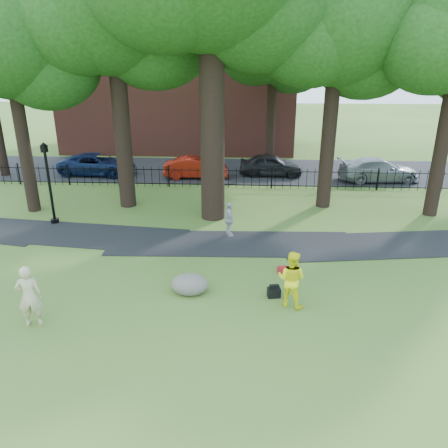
# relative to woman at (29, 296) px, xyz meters

# --- Properties ---
(ground) EXTENTS (120.00, 120.00, 0.00)m
(ground) POSITION_rel_woman_xyz_m (4.43, 2.17, -0.94)
(ground) COLOR #3B6122
(ground) RESTS_ON ground
(footpath) EXTENTS (36.07, 3.85, 0.03)m
(footpath) POSITION_rel_woman_xyz_m (5.43, 6.07, -0.94)
(footpath) COLOR black
(footpath) RESTS_ON ground
(street) EXTENTS (80.00, 7.00, 0.02)m
(street) POSITION_rel_woman_xyz_m (4.43, 18.17, -0.94)
(street) COLOR black
(street) RESTS_ON ground
(iron_fence) EXTENTS (44.00, 0.04, 1.20)m
(iron_fence) POSITION_rel_woman_xyz_m (4.43, 14.17, -0.34)
(iron_fence) COLOR black
(iron_fence) RESTS_ON ground
(brick_building) EXTENTS (18.00, 8.00, 12.00)m
(brick_building) POSITION_rel_woman_xyz_m (0.43, 26.17, 5.06)
(brick_building) COLOR brown
(brick_building) RESTS_ON ground
(tree_row) EXTENTS (26.82, 7.96, 12.42)m
(tree_row) POSITION_rel_woman_xyz_m (4.94, 10.58, 7.22)
(tree_row) COLOR black
(tree_row) RESTS_ON ground
(woman) EXTENTS (0.78, 0.61, 1.87)m
(woman) POSITION_rel_woman_xyz_m (0.00, 0.00, 0.00)
(woman) COLOR #CDBC8C
(woman) RESTS_ON ground
(man) EXTENTS (1.09, 0.99, 1.81)m
(man) POSITION_rel_woman_xyz_m (7.45, 1.49, -0.03)
(man) COLOR #FFF815
(man) RESTS_ON ground
(pedestrian) EXTENTS (0.64, 0.96, 1.52)m
(pedestrian) POSITION_rel_woman_xyz_m (5.30, 6.88, -0.18)
(pedestrian) COLOR #AFAEB3
(pedestrian) RESTS_ON ground
(boulder) EXTENTS (1.23, 0.95, 0.70)m
(boulder) POSITION_rel_woman_xyz_m (4.24, 2.07, -0.59)
(boulder) COLOR #6D675B
(boulder) RESTS_ON ground
(lamppost) EXTENTS (0.37, 0.37, 3.75)m
(lamppost) POSITION_rel_woman_xyz_m (-2.80, 7.97, 0.90)
(lamppost) COLOR black
(lamppost) RESTS_ON ground
(backpack) EXTENTS (0.45, 0.32, 0.31)m
(backpack) POSITION_rel_woman_xyz_m (6.97, 1.94, -0.78)
(backpack) COLOR black
(backpack) RESTS_ON ground
(red_bag) EXTENTS (0.36, 0.26, 0.22)m
(red_bag) POSITION_rel_woman_xyz_m (7.35, 3.65, -0.82)
(red_bag) COLOR maroon
(red_bag) RESTS_ON ground
(red_sedan) EXTENTS (4.02, 1.56, 1.30)m
(red_sedan) POSITION_rel_woman_xyz_m (2.78, 16.28, -0.28)
(red_sedan) COLOR #9C190C
(red_sedan) RESTS_ON ground
(navy_van) EXTENTS (4.99, 2.55, 1.35)m
(navy_van) POSITION_rel_woman_xyz_m (-3.67, 16.71, -0.26)
(navy_van) COLOR #0C1B3E
(navy_van) RESTS_ON ground
(grey_car) EXTENTS (4.08, 1.77, 1.37)m
(grey_car) POSITION_rel_woman_xyz_m (7.52, 17.10, -0.25)
(grey_car) COLOR black
(grey_car) RESTS_ON ground
(silver_car) EXTENTS (4.98, 2.43, 1.40)m
(silver_car) POSITION_rel_woman_xyz_m (14.02, 16.18, -0.24)
(silver_car) COLOR gray
(silver_car) RESTS_ON ground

